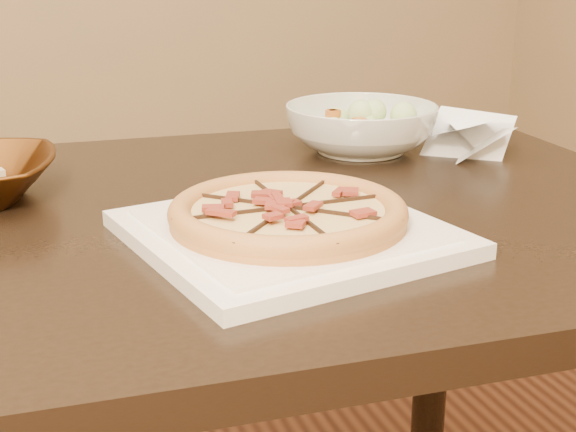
{
  "coord_description": "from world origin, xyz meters",
  "views": [
    {
      "loc": [
        -0.2,
        -1.11,
        1.06
      ],
      "look_at": [
        0.09,
        -0.31,
        0.78
      ],
      "focal_mm": 50.0,
      "sensor_mm": 36.0,
      "label": 1
    }
  ],
  "objects_px": {
    "plate": "(288,232)",
    "salad_bowl": "(361,129)",
    "dining_table": "(183,289)",
    "pizza": "(288,213)"
  },
  "relations": [
    {
      "from": "plate",
      "to": "salad_bowl",
      "type": "bearing_deg",
      "value": 54.73
    },
    {
      "from": "dining_table",
      "to": "plate",
      "type": "bearing_deg",
      "value": -58.95
    },
    {
      "from": "dining_table",
      "to": "pizza",
      "type": "relative_size",
      "value": 5.16
    },
    {
      "from": "plate",
      "to": "pizza",
      "type": "relative_size",
      "value": 1.41
    },
    {
      "from": "dining_table",
      "to": "salad_bowl",
      "type": "xyz_separation_m",
      "value": [
        0.35,
        0.21,
        0.15
      ]
    },
    {
      "from": "dining_table",
      "to": "plate",
      "type": "distance_m",
      "value": 0.21
    },
    {
      "from": "dining_table",
      "to": "salad_bowl",
      "type": "bearing_deg",
      "value": 31.01
    },
    {
      "from": "dining_table",
      "to": "plate",
      "type": "height_order",
      "value": "plate"
    },
    {
      "from": "plate",
      "to": "pizza",
      "type": "bearing_deg",
      "value": 161.64
    },
    {
      "from": "salad_bowl",
      "to": "plate",
      "type": "bearing_deg",
      "value": -125.27
    }
  ]
}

